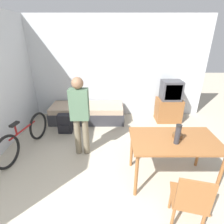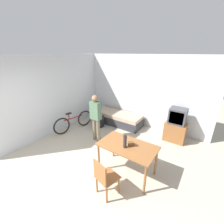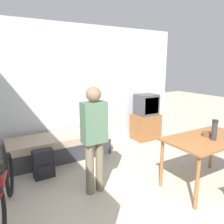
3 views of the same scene
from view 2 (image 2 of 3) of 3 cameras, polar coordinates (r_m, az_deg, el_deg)
The scene contains 12 objects.
ground_plane at distance 3.89m, azimuth -19.62°, elevation -25.07°, with size 20.00×20.00×0.00m, color #B2A893.
wall_back at distance 5.92m, azimuth 10.02°, elevation 7.77°, with size 5.31×0.06×2.70m.
wall_left at distance 5.79m, azimuth -19.18°, elevation 6.56°, with size 0.06×4.85×2.70m.
daybed at distance 6.16m, azimuth 2.27°, elevation -2.43°, with size 1.99×0.75×0.46m.
tv at distance 5.32m, azimuth 23.17°, elevation -4.99°, with size 0.65×0.48×1.13m.
dining_table at distance 3.58m, azimuth 5.84°, elevation -13.74°, with size 1.32×0.77×0.78m.
wooden_chair at distance 3.20m, azimuth -3.00°, elevation -23.42°, with size 0.49×0.49×0.87m.
bicycle at distance 5.82m, azimuth -14.35°, elevation -3.59°, with size 0.35×1.58×0.72m.
person_standing at distance 4.76m, azimuth -6.22°, elevation -1.26°, with size 0.34×0.21×1.56m.
thermos_flask at distance 3.37m, azimuth 4.94°, elevation -10.96°, with size 0.08×0.08×0.30m.
mate_bowl at distance 3.54m, azimuth 7.18°, elevation -11.91°, with size 0.15×0.15×0.06m.
backpack at distance 5.92m, azimuth -4.91°, elevation -3.43°, with size 0.33×0.23×0.48m.
Camera 2 is at (2.37, -1.36, 2.77)m, focal length 24.00 mm.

